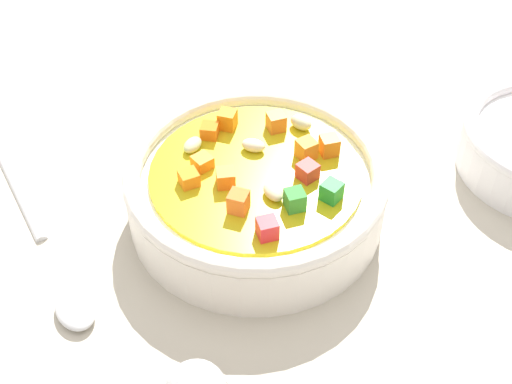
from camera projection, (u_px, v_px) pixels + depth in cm
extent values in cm
cube|color=#BAB2A0|center=(256.00, 224.00, 52.73)|extent=(140.00, 140.00, 2.00)
cylinder|color=white|center=(256.00, 196.00, 50.59)|extent=(18.96, 18.96, 4.09)
torus|color=white|center=(256.00, 172.00, 48.89)|extent=(19.13, 19.13, 1.31)
cylinder|color=gold|center=(256.00, 174.00, 49.02)|extent=(15.46, 15.46, 0.40)
cube|color=orange|center=(329.00, 145.00, 49.85)|extent=(1.76, 1.76, 1.46)
ellipsoid|color=beige|center=(253.00, 145.00, 50.26)|extent=(1.79, 1.15, 0.92)
cube|color=orange|center=(232.00, 200.00, 45.79)|extent=(1.31, 1.31, 1.47)
cube|color=red|center=(267.00, 228.00, 44.05)|extent=(1.77, 1.77, 1.34)
cube|color=green|center=(295.00, 200.00, 45.86)|extent=(1.77, 1.77, 1.41)
cube|color=orange|center=(227.00, 120.00, 52.01)|extent=(1.30, 1.30, 1.44)
cube|color=orange|center=(189.00, 178.00, 47.64)|extent=(1.80, 1.80, 1.05)
cube|color=#218735|center=(331.00, 191.00, 46.48)|extent=(1.65, 1.65, 1.37)
cube|color=orange|center=(202.00, 162.00, 48.93)|extent=(1.77, 1.77, 0.94)
cube|color=orange|center=(271.00, 121.00, 51.96)|extent=(1.78, 1.78, 1.38)
cube|color=orange|center=(226.00, 178.00, 47.51)|extent=(1.70, 1.70, 1.26)
cube|color=orange|center=(209.00, 131.00, 51.38)|extent=(1.46, 1.46, 1.05)
ellipsoid|color=beige|center=(273.00, 192.00, 46.81)|extent=(2.10, 2.03, 0.81)
ellipsoid|color=beige|center=(301.00, 122.00, 52.06)|extent=(2.09, 1.74, 1.07)
cube|color=orange|center=(306.00, 149.00, 49.53)|extent=(1.80, 1.80, 1.47)
cube|color=red|center=(308.00, 171.00, 48.03)|extent=(1.76, 1.76, 1.22)
ellipsoid|color=beige|center=(193.00, 145.00, 50.37)|extent=(1.41, 1.94, 0.82)
cylinder|color=silver|center=(13.00, 179.00, 54.20)|extent=(11.10, 10.24, 0.90)
ellipsoid|color=silver|center=(75.00, 309.00, 45.17)|extent=(4.45, 4.37, 1.00)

